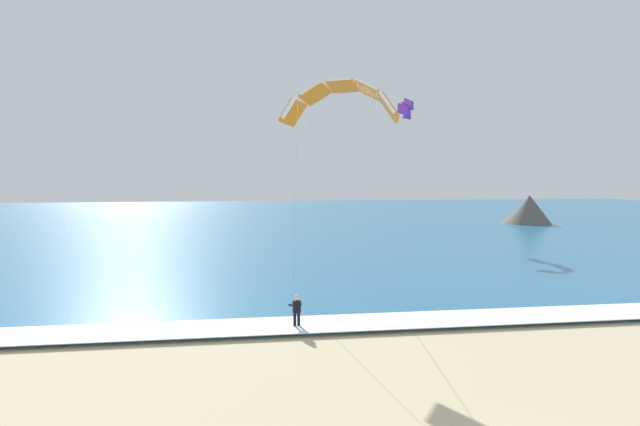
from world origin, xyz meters
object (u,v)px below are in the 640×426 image
at_px(kite_distant, 406,106).
at_px(kitesurfer, 297,311).
at_px(surfboard, 297,330).
at_px(kite_primary, 340,98).

bearing_deg(kite_distant, kitesurfer, -114.64).
bearing_deg(surfboard, kite_distant, 65.38).
distance_m(kite_primary, kite_distant, 33.78).
relative_size(surfboard, kite_distant, 0.26).
distance_m(surfboard, kite_primary, 12.94).
relative_size(kitesurfer, kite_primary, 0.15).
bearing_deg(kitesurfer, surfboard, -71.43).
bearing_deg(kite_distant, kite_primary, -113.59).
distance_m(surfboard, kite_distant, 42.26).
xyz_separation_m(surfboard, kite_primary, (3.00, 5.11, 11.50)).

